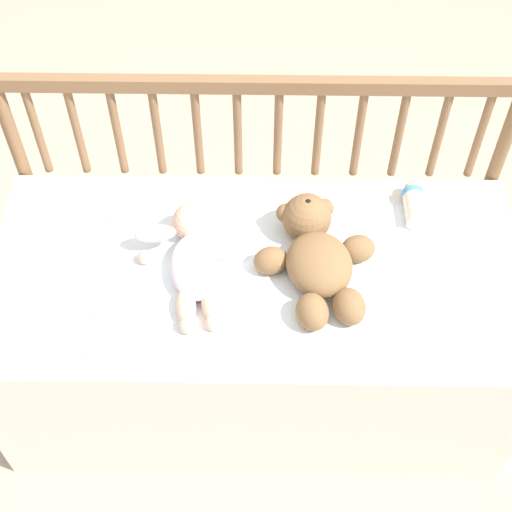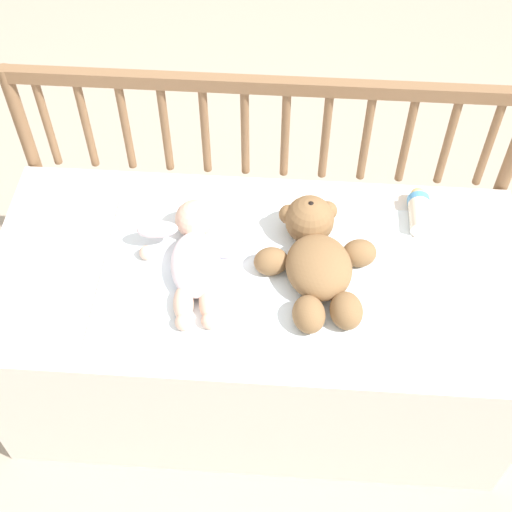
{
  "view_description": "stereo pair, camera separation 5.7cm",
  "coord_description": "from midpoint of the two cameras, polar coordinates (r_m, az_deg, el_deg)",
  "views": [
    {
      "loc": [
        0.02,
        -1.06,
        1.9
      ],
      "look_at": [
        0.0,
        -0.01,
        0.58
      ],
      "focal_mm": 50.0,
      "sensor_mm": 36.0,
      "label": 1
    },
    {
      "loc": [
        0.07,
        -1.06,
        1.9
      ],
      "look_at": [
        0.0,
        -0.01,
        0.58
      ],
      "focal_mm": 50.0,
      "sensor_mm": 36.0,
      "label": 2
    }
  ],
  "objects": [
    {
      "name": "ground_plane",
      "position": [
        2.18,
        -0.76,
        -9.43
      ],
      "size": [
        12.0,
        12.0,
        0.0
      ],
      "primitive_type": "plane",
      "color": "tan"
    },
    {
      "name": "crib_mattress",
      "position": [
        1.95,
        -0.84,
        -5.72
      ],
      "size": [
        1.32,
        0.63,
        0.52
      ],
      "color": "white",
      "rests_on": "ground_plane"
    },
    {
      "name": "crib_rail",
      "position": [
        1.91,
        -0.72,
        8.5
      ],
      "size": [
        1.32,
        0.04,
        0.83
      ],
      "color": "brown",
      "rests_on": "ground_plane"
    },
    {
      "name": "blanket",
      "position": [
        1.73,
        -0.77,
        -1.59
      ],
      "size": [
        0.76,
        0.47,
        0.01
      ],
      "color": "white",
      "rests_on": "crib_mattress"
    },
    {
      "name": "teddy_bear",
      "position": [
        1.71,
        3.88,
        0.14
      ],
      "size": [
        0.31,
        0.38,
        0.13
      ],
      "color": "olive",
      "rests_on": "crib_mattress"
    },
    {
      "name": "baby",
      "position": [
        1.72,
        -5.87,
        -0.24
      ],
      "size": [
        0.29,
        0.36,
        0.1
      ],
      "color": "white",
      "rests_on": "crib_mattress"
    },
    {
      "name": "baby_bottle",
      "position": [
        1.88,
        11.69,
        4.09
      ],
      "size": [
        0.06,
        0.14,
        0.06
      ],
      "color": "#F4E5CC",
      "rests_on": "crib_mattress"
    }
  ]
}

